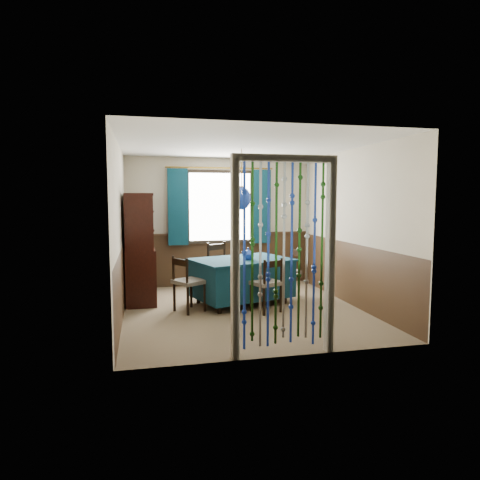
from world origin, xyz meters
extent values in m
plane|color=brown|center=(0.00, 0.00, 0.00)|extent=(4.00, 4.00, 0.00)
plane|color=silver|center=(0.00, 0.00, 2.50)|extent=(4.00, 4.00, 0.00)
plane|color=beige|center=(0.00, 2.00, 1.25)|extent=(3.60, 0.00, 3.60)
plane|color=beige|center=(0.00, -2.00, 1.25)|extent=(3.60, 0.00, 3.60)
plane|color=beige|center=(-1.80, 0.00, 1.25)|extent=(0.00, 4.00, 4.00)
plane|color=beige|center=(1.80, 0.00, 1.25)|extent=(0.00, 4.00, 4.00)
plane|color=#392615|center=(0.00, 1.99, 0.50)|extent=(3.60, 0.00, 3.60)
plane|color=#392615|center=(0.00, -1.99, 0.50)|extent=(3.60, 0.00, 3.60)
plane|color=#392615|center=(-1.79, 0.00, 0.50)|extent=(0.00, 4.00, 4.00)
plane|color=#392615|center=(1.79, 0.00, 0.50)|extent=(0.00, 4.00, 4.00)
cube|color=black|center=(0.00, 1.95, 1.55)|extent=(1.32, 0.12, 1.42)
cube|color=#0C303F|center=(0.08, 0.41, 0.41)|extent=(1.71, 1.40, 0.59)
cube|color=#0C303F|center=(0.08, 0.41, 0.72)|extent=(1.78, 1.48, 0.03)
cylinder|color=black|center=(-0.39, -0.13, 0.07)|extent=(0.07, 0.07, 0.14)
cylinder|color=black|center=(0.77, 0.24, 0.07)|extent=(0.07, 0.07, 0.14)
cylinder|color=black|center=(-0.61, 0.58, 0.07)|extent=(0.07, 0.07, 0.14)
cylinder|color=black|center=(0.54, 0.95, 0.07)|extent=(0.07, 0.07, 0.14)
cylinder|color=black|center=(0.23, -0.39, 0.21)|extent=(0.04, 0.04, 0.42)
cylinder|color=black|center=(0.53, -0.26, 0.21)|extent=(0.04, 0.04, 0.42)
cylinder|color=black|center=(0.10, -0.11, 0.21)|extent=(0.04, 0.04, 0.42)
cylinder|color=black|center=(0.41, 0.02, 0.21)|extent=(0.04, 0.04, 0.42)
cube|color=#5B5549|center=(0.32, -0.18, 0.45)|extent=(0.53, 0.52, 0.06)
cube|color=black|center=(0.38, -0.34, 0.75)|extent=(0.34, 0.18, 0.09)
cylinder|color=black|center=(0.23, -0.40, 0.62)|extent=(0.04, 0.04, 0.41)
cylinder|color=black|center=(0.53, -0.27, 0.62)|extent=(0.04, 0.04, 0.41)
cylinder|color=black|center=(-0.02, 1.33, 0.24)|extent=(0.05, 0.05, 0.47)
cylinder|color=black|center=(-0.35, 1.14, 0.24)|extent=(0.05, 0.05, 0.47)
cylinder|color=black|center=(0.16, 1.02, 0.24)|extent=(0.05, 0.05, 0.47)
cylinder|color=black|center=(-0.17, 0.83, 0.24)|extent=(0.05, 0.05, 0.47)
cube|color=#5B5549|center=(-0.10, 1.08, 0.50)|extent=(0.62, 0.61, 0.06)
cube|color=black|center=(-0.19, 1.24, 0.85)|extent=(0.37, 0.24, 0.10)
cylinder|color=black|center=(-0.03, 1.34, 0.70)|extent=(0.04, 0.04, 0.46)
cylinder|color=black|center=(-0.36, 1.14, 0.70)|extent=(0.04, 0.04, 0.46)
cylinder|color=black|center=(-1.03, 0.17, 0.22)|extent=(0.04, 0.04, 0.43)
cylinder|color=black|center=(-0.86, -0.12, 0.22)|extent=(0.04, 0.04, 0.43)
cylinder|color=black|center=(-0.76, 0.34, 0.22)|extent=(0.04, 0.04, 0.43)
cylinder|color=black|center=(-0.58, 0.04, 0.22)|extent=(0.04, 0.04, 0.43)
cube|color=#5B5549|center=(-0.81, 0.11, 0.46)|extent=(0.56, 0.57, 0.06)
cube|color=black|center=(-0.95, 0.02, 0.77)|extent=(0.22, 0.33, 0.10)
cylinder|color=black|center=(-1.04, 0.17, 0.64)|extent=(0.04, 0.04, 0.42)
cylinder|color=black|center=(-0.87, -0.13, 0.64)|extent=(0.04, 0.04, 0.42)
cylinder|color=black|center=(1.10, 0.47, 0.22)|extent=(0.04, 0.04, 0.43)
cylinder|color=black|center=(1.07, 0.81, 0.22)|extent=(0.04, 0.04, 0.43)
cylinder|color=black|center=(0.77, 0.45, 0.22)|extent=(0.04, 0.04, 0.43)
cylinder|color=black|center=(0.75, 0.79, 0.22)|extent=(0.04, 0.04, 0.43)
cube|color=#5B5549|center=(0.92, 0.63, 0.46)|extent=(0.43, 0.45, 0.06)
cube|color=black|center=(1.09, 0.64, 0.78)|extent=(0.07, 0.37, 0.10)
cylinder|color=black|center=(1.11, 0.47, 0.65)|extent=(0.04, 0.04, 0.42)
cylinder|color=black|center=(1.08, 0.82, 0.65)|extent=(0.04, 0.04, 0.42)
cube|color=black|center=(-1.53, 1.09, 0.45)|extent=(0.49, 1.38, 0.90)
cube|color=black|center=(-1.53, 0.43, 1.35)|extent=(0.43, 0.06, 0.90)
cube|color=black|center=(-1.53, 1.75, 1.35)|extent=(0.43, 0.06, 0.90)
cube|color=black|center=(-1.53, 1.09, 1.78)|extent=(0.44, 1.38, 0.04)
cube|color=black|center=(-1.75, 1.09, 1.35)|extent=(0.05, 1.36, 0.90)
cube|color=black|center=(-1.50, 1.09, 1.22)|extent=(0.39, 1.30, 0.02)
cube|color=black|center=(-1.50, 1.09, 1.51)|extent=(0.39, 1.30, 0.02)
cylinder|color=olive|center=(0.08, 0.41, 2.11)|extent=(0.01, 0.01, 0.78)
ellipsoid|color=navy|center=(0.08, 0.41, 1.72)|extent=(0.29, 0.29, 0.36)
cylinder|color=olive|center=(0.08, 0.41, 1.90)|extent=(0.09, 0.09, 0.03)
imported|color=navy|center=(0.16, 0.31, 0.82)|extent=(0.19, 0.19, 0.18)
imported|color=beige|center=(-1.48, 0.77, 1.25)|extent=(0.23, 0.23, 0.05)
imported|color=beige|center=(-1.48, 1.32, 1.00)|extent=(0.25, 0.25, 0.21)
camera|label=1|loc=(-1.48, -6.30, 1.72)|focal=32.00mm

